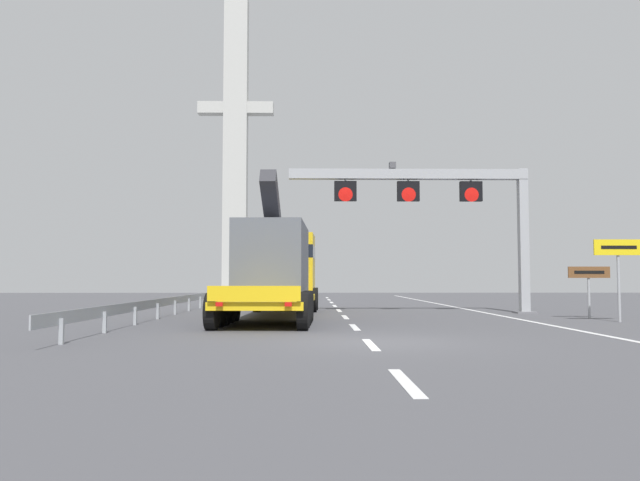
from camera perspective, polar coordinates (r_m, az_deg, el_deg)
ground at (r=15.51m, az=5.32°, el=-9.05°), size 112.00×112.00×0.00m
lane_markings at (r=30.72m, az=1.71°, el=-6.29°), size 0.20×45.20×0.01m
edge_line_right at (r=28.50m, az=15.21°, el=-6.39°), size 0.20×63.00×0.01m
overhead_lane_gantry at (r=29.05m, az=10.77°, el=3.83°), size 10.95×0.90×6.75m
heavy_haul_truck_yellow at (r=26.28m, az=-3.67°, el=-2.44°), size 3.50×14.14×5.30m
exit_sign_yellow at (r=24.84m, az=25.19°, el=-1.44°), size 1.76×0.15×2.92m
tourist_info_sign_brown at (r=26.66m, az=22.96°, el=-3.16°), size 1.62×0.15×2.00m
guardrail_left at (r=26.43m, az=-13.66°, el=-5.45°), size 0.13×24.83×0.76m
bridge_pylon_distant at (r=77.63m, az=-7.57°, el=8.88°), size 9.00×2.00×35.44m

